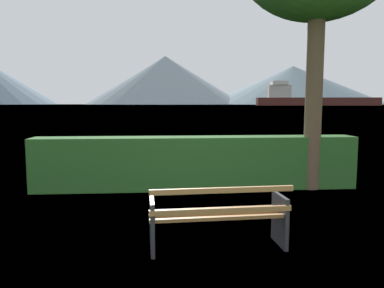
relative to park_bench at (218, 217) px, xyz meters
name	(u,v)px	position (x,y,z in m)	size (l,w,h in m)	color
ground_plane	(217,247)	(0.00, 0.06, -0.43)	(1400.00, 1400.00, 0.00)	#4C6B33
water_surface	(166,105)	(0.00, 308.37, -0.43)	(620.00, 620.00, 0.00)	slate
park_bench	(218,217)	(0.00, 0.00, 0.00)	(1.80, 0.68, 0.87)	#A0703F
hedge_row	(196,163)	(0.00, 3.41, 0.15)	(7.03, 0.64, 1.15)	#285B23
cargo_ship_large	(308,99)	(112.35, 281.43, 4.96)	(95.62, 26.17, 19.25)	#471E19
distant_hills	(124,80)	(-64.95, 581.82, 37.05)	(782.11, 289.89, 85.14)	slate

